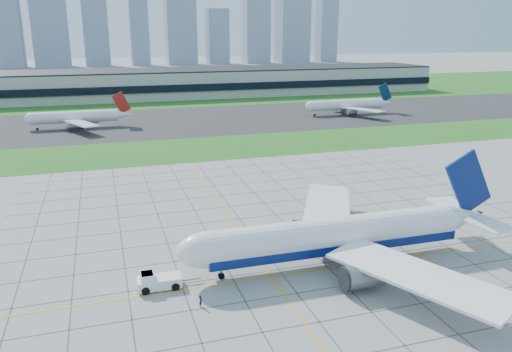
{
  "coord_description": "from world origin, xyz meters",
  "views": [
    {
      "loc": [
        -33.58,
        -69.53,
        37.57
      ],
      "look_at": [
        -2.4,
        30.49,
        7.0
      ],
      "focal_mm": 35.0,
      "sensor_mm": 36.0,
      "label": 1
    }
  ],
  "objects_px": {
    "crew_near": "(201,301)",
    "distant_jet_2": "(348,105)",
    "pushback_tug": "(157,281)",
    "distant_jet_1": "(77,117)",
    "airliner": "(337,236)"
  },
  "relations": [
    {
      "from": "distant_jet_1",
      "to": "crew_near",
      "type": "bearing_deg",
      "value": -82.04
    },
    {
      "from": "distant_jet_1",
      "to": "airliner",
      "type": "bearing_deg",
      "value": -72.27
    },
    {
      "from": "airliner",
      "to": "distant_jet_1",
      "type": "bearing_deg",
      "value": 108.21
    },
    {
      "from": "crew_near",
      "to": "distant_jet_2",
      "type": "relative_size",
      "value": 0.04
    },
    {
      "from": "pushback_tug",
      "to": "airliner",
      "type": "bearing_deg",
      "value": 0.17
    },
    {
      "from": "airliner",
      "to": "distant_jet_1",
      "type": "height_order",
      "value": "airliner"
    },
    {
      "from": "distant_jet_1",
      "to": "distant_jet_2",
      "type": "relative_size",
      "value": 1.0
    },
    {
      "from": "pushback_tug",
      "to": "distant_jet_2",
      "type": "bearing_deg",
      "value": 53.83
    },
    {
      "from": "distant_jet_2",
      "to": "airliner",
      "type": "bearing_deg",
      "value": -117.97
    },
    {
      "from": "crew_near",
      "to": "distant_jet_2",
      "type": "bearing_deg",
      "value": -7.59
    },
    {
      "from": "distant_jet_1",
      "to": "distant_jet_2",
      "type": "xyz_separation_m",
      "value": [
        119.52,
        -1.24,
        0.0
      ]
    },
    {
      "from": "pushback_tug",
      "to": "distant_jet_1",
      "type": "relative_size",
      "value": 0.23
    },
    {
      "from": "pushback_tug",
      "to": "distant_jet_1",
      "type": "height_order",
      "value": "distant_jet_1"
    },
    {
      "from": "airliner",
      "to": "distant_jet_2",
      "type": "bearing_deg",
      "value": 62.51
    },
    {
      "from": "airliner",
      "to": "crew_near",
      "type": "relative_size",
      "value": 32.43
    }
  ]
}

